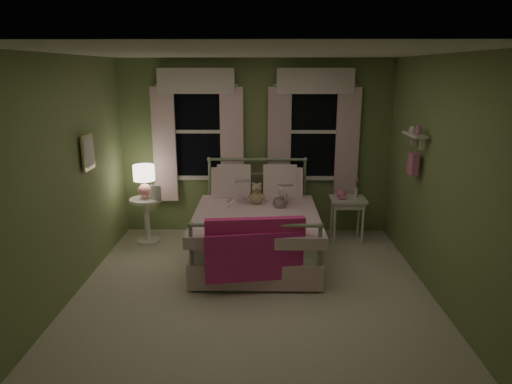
{
  "coord_description": "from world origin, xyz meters",
  "views": [
    {
      "loc": [
        0.09,
        -4.65,
        2.45
      ],
      "look_at": [
        0.02,
        0.69,
        1.0
      ],
      "focal_mm": 32.0,
      "sensor_mm": 36.0,
      "label": 1
    }
  ],
  "objects_px": {
    "teddy_bear": "(257,195)",
    "nightstand_left": "(147,214)",
    "nightstand_right": "(348,205)",
    "child_left": "(236,181)",
    "child_right": "(277,180)",
    "table_lamp": "(144,178)",
    "bed": "(256,230)"
  },
  "relations": [
    {
      "from": "nightstand_left",
      "to": "nightstand_right",
      "type": "bearing_deg",
      "value": 1.39
    },
    {
      "from": "nightstand_left",
      "to": "nightstand_right",
      "type": "xyz_separation_m",
      "value": [
        2.91,
        0.07,
        0.13
      ]
    },
    {
      "from": "teddy_bear",
      "to": "table_lamp",
      "type": "xyz_separation_m",
      "value": [
        -1.59,
        0.3,
        0.16
      ]
    },
    {
      "from": "nightstand_left",
      "to": "table_lamp",
      "type": "distance_m",
      "value": 0.54
    },
    {
      "from": "child_left",
      "to": "child_right",
      "type": "relative_size",
      "value": 0.94
    },
    {
      "from": "child_left",
      "to": "nightstand_left",
      "type": "bearing_deg",
      "value": 6.83
    },
    {
      "from": "child_left",
      "to": "table_lamp",
      "type": "xyz_separation_m",
      "value": [
        -1.31,
        0.14,
        0.01
      ]
    },
    {
      "from": "bed",
      "to": "teddy_bear",
      "type": "distance_m",
      "value": 0.49
    },
    {
      "from": "nightstand_left",
      "to": "nightstand_right",
      "type": "relative_size",
      "value": 1.02
    },
    {
      "from": "child_left",
      "to": "child_right",
      "type": "bearing_deg",
      "value": -167.15
    },
    {
      "from": "nightstand_left",
      "to": "table_lamp",
      "type": "bearing_deg",
      "value": -90.0
    },
    {
      "from": "nightstand_left",
      "to": "table_lamp",
      "type": "relative_size",
      "value": 1.38
    },
    {
      "from": "child_left",
      "to": "nightstand_left",
      "type": "xyz_separation_m",
      "value": [
        -1.31,
        0.14,
        -0.52
      ]
    },
    {
      "from": "nightstand_right",
      "to": "child_left",
      "type": "bearing_deg",
      "value": -172.51
    },
    {
      "from": "child_right",
      "to": "table_lamp",
      "type": "height_order",
      "value": "child_right"
    },
    {
      "from": "child_left",
      "to": "table_lamp",
      "type": "bearing_deg",
      "value": 6.83
    },
    {
      "from": "nightstand_left",
      "to": "child_right",
      "type": "bearing_deg",
      "value": -4.23
    },
    {
      "from": "child_left",
      "to": "nightstand_left",
      "type": "relative_size",
      "value": 1.15
    },
    {
      "from": "bed",
      "to": "nightstand_left",
      "type": "height_order",
      "value": "bed"
    },
    {
      "from": "teddy_bear",
      "to": "nightstand_left",
      "type": "bearing_deg",
      "value": 169.45
    },
    {
      "from": "bed",
      "to": "nightstand_right",
      "type": "bearing_deg",
      "value": 25.67
    },
    {
      "from": "bed",
      "to": "nightstand_right",
      "type": "distance_m",
      "value": 1.47
    },
    {
      "from": "teddy_bear",
      "to": "table_lamp",
      "type": "height_order",
      "value": "table_lamp"
    },
    {
      "from": "child_left",
      "to": "nightstand_left",
      "type": "height_order",
      "value": "child_left"
    },
    {
      "from": "child_right",
      "to": "teddy_bear",
      "type": "distance_m",
      "value": 0.37
    },
    {
      "from": "nightstand_left",
      "to": "nightstand_right",
      "type": "distance_m",
      "value": 2.91
    },
    {
      "from": "nightstand_left",
      "to": "teddy_bear",
      "type": "bearing_deg",
      "value": -10.55
    },
    {
      "from": "teddy_bear",
      "to": "nightstand_left",
      "type": "xyz_separation_m",
      "value": [
        -1.59,
        0.3,
        -0.37
      ]
    },
    {
      "from": "child_right",
      "to": "bed",
      "type": "bearing_deg",
      "value": 54.73
    },
    {
      "from": "bed",
      "to": "child_right",
      "type": "height_order",
      "value": "child_right"
    },
    {
      "from": "child_right",
      "to": "teddy_bear",
      "type": "relative_size",
      "value": 2.52
    },
    {
      "from": "child_right",
      "to": "nightstand_left",
      "type": "xyz_separation_m",
      "value": [
        -1.87,
        0.14,
        -0.55
      ]
    }
  ]
}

